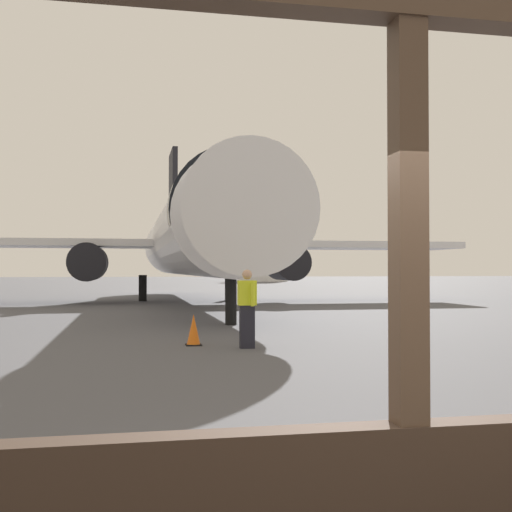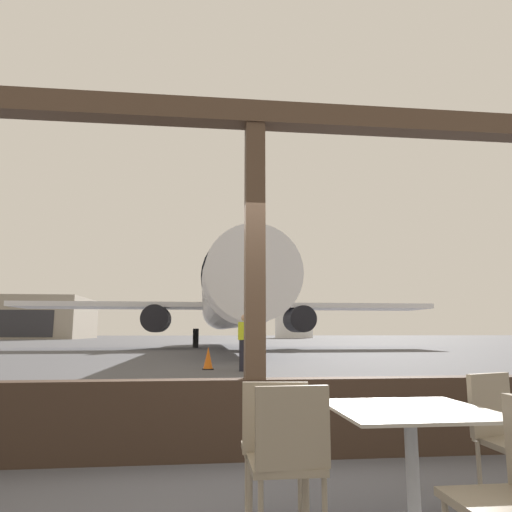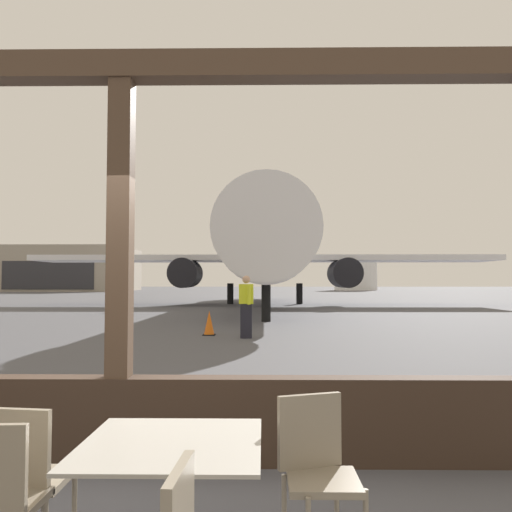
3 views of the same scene
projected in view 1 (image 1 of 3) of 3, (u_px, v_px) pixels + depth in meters
The scene contains 6 objects.
ground_plane at pixel (155, 295), 43.35m from camera, with size 220.00×220.00×0.00m, color #4C4C51.
window_frame at pixel (409, 347), 4.16m from camera, with size 7.51×0.24×3.62m.
airplane at pixel (192, 237), 32.66m from camera, with size 30.58×32.77×10.37m.
ground_crew_worker at pixel (247, 307), 14.16m from camera, with size 0.40×0.54×1.74m.
traffic_cone at pixel (194, 330), 14.67m from camera, with size 0.36×0.36×0.72m.
fuel_storage_tank at pixel (263, 261), 94.17m from camera, with size 7.49×7.49×6.10m, color white.
Camera 1 is at (-1.79, -3.89, 1.74)m, focal length 44.91 mm.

